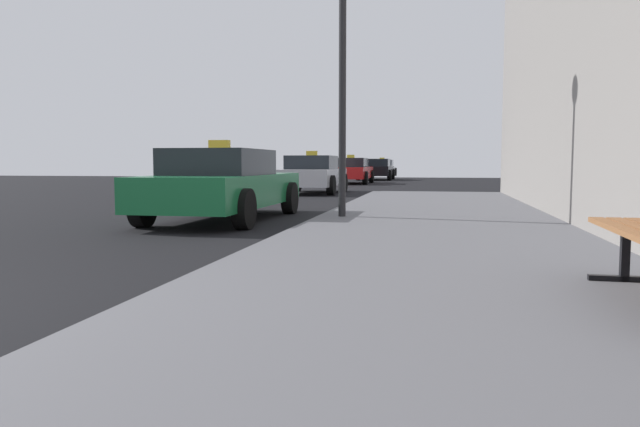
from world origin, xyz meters
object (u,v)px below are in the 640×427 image
at_px(street_lamp, 343,34).
at_px(car_silver, 313,174).
at_px(car_green, 223,184).
at_px(car_white, 382,168).
at_px(car_red, 351,171).
at_px(car_black, 376,169).

bearing_deg(street_lamp, car_silver, 104.33).
distance_m(car_green, car_white, 35.96).
bearing_deg(car_white, car_silver, -90.06).
bearing_deg(car_white, car_green, -89.47).
bearing_deg(car_white, car_red, -90.24).
height_order(street_lamp, car_silver, street_lamp).
height_order(street_lamp, car_white, street_lamp).
relative_size(street_lamp, car_silver, 1.07).
distance_m(car_black, car_white, 9.88).
bearing_deg(street_lamp, car_white, 94.03).
bearing_deg(car_red, car_green, -88.81).
bearing_deg(car_silver, car_green, -87.88).
height_order(street_lamp, car_black, street_lamp).
distance_m(car_green, car_red, 19.34).
height_order(car_green, car_silver, same).
distance_m(street_lamp, car_green, 3.35).
relative_size(car_black, car_white, 1.04).
relative_size(car_green, car_black, 1.04).
relative_size(car_silver, car_black, 0.91).
height_order(street_lamp, car_green, street_lamp).
height_order(car_green, car_black, car_green).
relative_size(car_red, car_black, 1.01).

